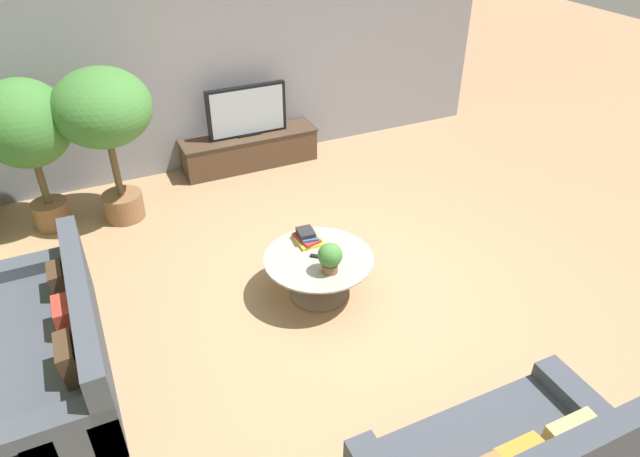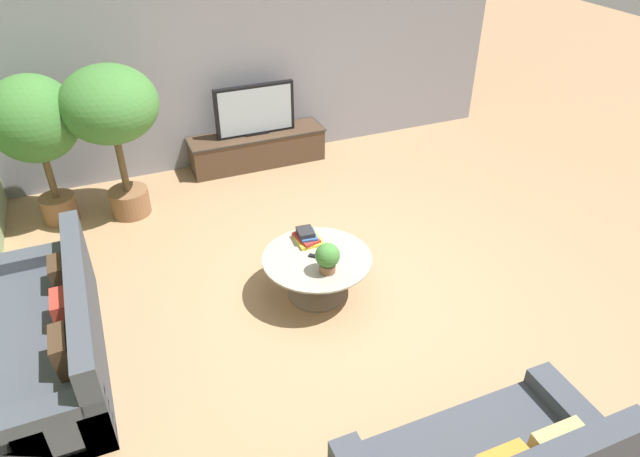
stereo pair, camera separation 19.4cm
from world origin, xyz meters
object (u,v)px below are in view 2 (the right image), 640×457
at_px(media_console, 257,148).
at_px(television, 255,110).
at_px(coffee_table, 317,268).
at_px(potted_plant_tabletop, 327,257).
at_px(couch_by_wall, 52,339).
at_px(potted_palm_corner, 111,112).
at_px(potted_palm_tall, 35,124).

bearing_deg(media_console, television, -90.00).
distance_m(coffee_table, potted_plant_tabletop, 0.38).
bearing_deg(media_console, couch_by_wall, -132.45).
distance_m(potted_palm_corner, potted_plant_tabletop, 2.99).
distance_m(television, coffee_table, 2.98).
height_order(media_console, couch_by_wall, couch_by_wall).
xyz_separation_m(media_console, television, (-0.00, -0.00, 0.55)).
bearing_deg(coffee_table, potted_palm_corner, 123.43).
relative_size(media_console, coffee_table, 1.78).
relative_size(media_console, potted_palm_tall, 1.07).
xyz_separation_m(coffee_table, couch_by_wall, (-2.37, -0.01, -0.03)).
relative_size(potted_palm_tall, potted_plant_tabletop, 5.90).
xyz_separation_m(television, potted_palm_corner, (-1.80, -0.67, 0.51)).
xyz_separation_m(potted_palm_tall, potted_palm_corner, (0.78, -0.17, 0.09)).
xyz_separation_m(television, potted_palm_tall, (-2.59, -0.50, 0.42)).
bearing_deg(couch_by_wall, media_console, 137.55).
bearing_deg(couch_by_wall, coffee_table, 90.20).
bearing_deg(television, coffee_table, -96.11).
distance_m(coffee_table, potted_palm_corner, 2.88).
bearing_deg(television, couch_by_wall, -132.46).
bearing_deg(potted_plant_tabletop, couch_by_wall, 174.49).
xyz_separation_m(couch_by_wall, potted_palm_tall, (0.10, 2.43, 0.92)).
distance_m(potted_palm_tall, potted_plant_tabletop, 3.55).
bearing_deg(potted_palm_corner, potted_plant_tabletop, -59.08).
height_order(television, potted_palm_tall, potted_palm_tall).
bearing_deg(couch_by_wall, television, 137.54).
bearing_deg(potted_plant_tabletop, potted_palm_corner, 120.92).
height_order(potted_palm_tall, potted_palm_corner, potted_palm_corner).
xyz_separation_m(media_console, potted_palm_tall, (-2.59, -0.50, 0.97)).
distance_m(coffee_table, couch_by_wall, 2.37).
bearing_deg(couch_by_wall, potted_palm_corner, 158.74).
bearing_deg(potted_palm_tall, coffee_table, -46.85).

